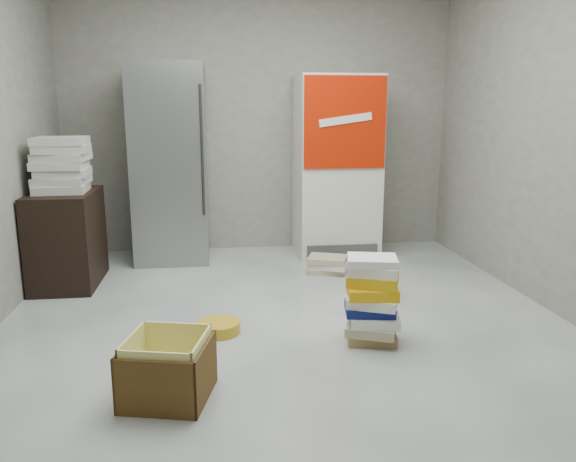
{
  "coord_description": "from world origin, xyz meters",
  "views": [
    {
      "loc": [
        -0.46,
        -3.44,
        1.49
      ],
      "look_at": [
        0.07,
        0.7,
        0.57
      ],
      "focal_mm": 35.0,
      "sensor_mm": 36.0,
      "label": 1
    }
  ],
  "objects_px": {
    "steel_fridge": "(170,164)",
    "wood_shelf": "(67,239)",
    "coke_cooler": "(336,167)",
    "phonebook_stack_main": "(372,300)",
    "cardboard_box": "(168,373)"
  },
  "relations": [
    {
      "from": "steel_fridge",
      "to": "wood_shelf",
      "type": "relative_size",
      "value": 2.37
    },
    {
      "from": "steel_fridge",
      "to": "coke_cooler",
      "type": "bearing_deg",
      "value": -0.18
    },
    {
      "from": "coke_cooler",
      "to": "phonebook_stack_main",
      "type": "height_order",
      "value": "coke_cooler"
    },
    {
      "from": "steel_fridge",
      "to": "phonebook_stack_main",
      "type": "height_order",
      "value": "steel_fridge"
    },
    {
      "from": "wood_shelf",
      "to": "coke_cooler",
      "type": "bearing_deg",
      "value": 16.28
    },
    {
      "from": "steel_fridge",
      "to": "phonebook_stack_main",
      "type": "xyz_separation_m",
      "value": [
        1.41,
        -2.26,
        -0.67
      ]
    },
    {
      "from": "coke_cooler",
      "to": "phonebook_stack_main",
      "type": "distance_m",
      "value": 2.35
    },
    {
      "from": "phonebook_stack_main",
      "to": "cardboard_box",
      "type": "relative_size",
      "value": 1.12
    },
    {
      "from": "steel_fridge",
      "to": "cardboard_box",
      "type": "distance_m",
      "value": 2.94
    },
    {
      "from": "steel_fridge",
      "to": "phonebook_stack_main",
      "type": "relative_size",
      "value": 3.34
    },
    {
      "from": "phonebook_stack_main",
      "to": "cardboard_box",
      "type": "distance_m",
      "value": 1.38
    },
    {
      "from": "coke_cooler",
      "to": "cardboard_box",
      "type": "bearing_deg",
      "value": -117.86
    },
    {
      "from": "cardboard_box",
      "to": "steel_fridge",
      "type": "bearing_deg",
      "value": 107.13
    },
    {
      "from": "steel_fridge",
      "to": "cardboard_box",
      "type": "xyz_separation_m",
      "value": [
        0.16,
        -2.82,
        -0.81
      ]
    },
    {
      "from": "coke_cooler",
      "to": "wood_shelf",
      "type": "bearing_deg",
      "value": -163.72
    }
  ]
}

